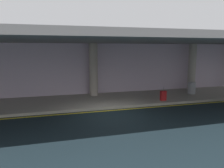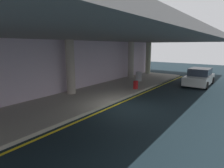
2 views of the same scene
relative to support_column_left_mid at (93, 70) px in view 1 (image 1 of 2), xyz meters
name	(u,v)px [view 1 (image 1 of 2)]	position (x,y,z in m)	size (l,w,h in m)	color
ground_plane	(112,114)	(0.00, -4.51, -1.97)	(60.00, 60.00, 0.00)	black
sidewalk	(98,100)	(0.00, -1.41, -1.90)	(26.00, 4.20, 0.15)	gray
lane_stripe_yellow	(108,111)	(0.00, -3.76, -1.97)	(26.00, 0.14, 0.01)	yellow
support_column_left_mid	(93,70)	(0.00, 0.00, 0.00)	(0.59, 0.59, 3.65)	gray
support_column_center	(192,67)	(8.00, 0.00, 0.00)	(0.59, 0.59, 3.65)	gray
ceiling_overhang	(100,40)	(0.00, -1.91, 1.97)	(28.00, 13.20, 0.30)	slate
terminal_back_wall	(91,70)	(0.00, 0.84, -0.07)	(26.00, 0.30, 3.80)	#BCAABD
suitcase_upright_primary	(163,96)	(3.89, -2.91, -1.51)	(0.36, 0.22, 0.90)	maroon
trash_bin_steel	(192,88)	(7.01, -1.47, -1.40)	(0.56, 0.56, 0.85)	gray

